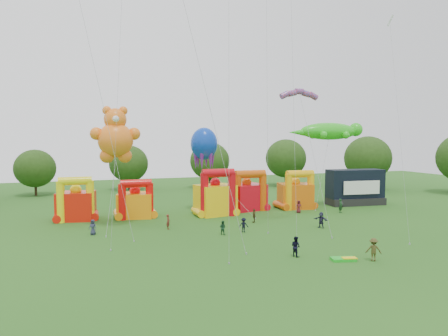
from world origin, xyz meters
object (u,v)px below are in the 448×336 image
object	(u,v)px
teddy_bear_kite	(114,159)
gecko_kite	(326,151)
bouncy_castle_2	(216,197)
spectator_4	(254,216)
bouncy_castle_0	(76,203)
stage_trailer	(355,187)
spectator_0	(93,227)
octopus_kite	(223,179)

from	to	relation	value
teddy_bear_kite	gecko_kite	distance (m)	30.82
gecko_kite	bouncy_castle_2	bearing A→B (deg)	-179.83
teddy_bear_kite	spectator_4	xyz separation A→B (m)	(16.46, -1.56, -7.20)
bouncy_castle_0	spectator_4	size ratio (longest dim) A/B	3.36
bouncy_castle_2	stage_trailer	xyz separation A→B (m)	(23.29, 1.40, 0.26)
bouncy_castle_0	spectator_4	bearing A→B (deg)	-21.80
bouncy_castle_2	spectator_4	world-z (taller)	bouncy_castle_2
bouncy_castle_0	stage_trailer	distance (m)	41.14
bouncy_castle_0	gecko_kite	xyz separation A→B (m)	(34.88, -2.12, 6.33)
spectator_0	spectator_4	size ratio (longest dim) A/B	0.99
bouncy_castle_2	spectator_0	xyz separation A→B (m)	(-15.86, -6.62, -1.60)
bouncy_castle_0	octopus_kite	distance (m)	19.27
stage_trailer	bouncy_castle_0	bearing A→B (deg)	178.93
bouncy_castle_0	teddy_bear_kite	xyz separation A→B (m)	(4.42, -6.79, 5.87)
bouncy_castle_2	teddy_bear_kite	world-z (taller)	teddy_bear_kite
octopus_kite	stage_trailer	bearing A→B (deg)	1.80
spectator_0	bouncy_castle_0	bearing A→B (deg)	126.60
bouncy_castle_0	stage_trailer	world-z (taller)	bouncy_castle_0
teddy_bear_kite	octopus_kite	bearing A→B (deg)	20.00
spectator_4	bouncy_castle_2	bearing A→B (deg)	-135.41
spectator_0	octopus_kite	bearing A→B (deg)	47.12
gecko_kite	spectator_0	xyz separation A→B (m)	(-32.90, -6.67, -7.66)
gecko_kite	spectator_0	world-z (taller)	gecko_kite
bouncy_castle_0	stage_trailer	bearing A→B (deg)	-1.07
bouncy_castle_0	spectator_0	distance (m)	9.11
bouncy_castle_0	spectator_0	world-z (taller)	bouncy_castle_0
stage_trailer	bouncy_castle_2	bearing A→B (deg)	-176.56
stage_trailer	octopus_kite	distance (m)	22.19
bouncy_castle_0	teddy_bear_kite	bearing A→B (deg)	-56.94
bouncy_castle_2	octopus_kite	distance (m)	2.70
stage_trailer	gecko_kite	bearing A→B (deg)	-167.83
teddy_bear_kite	spectator_4	size ratio (longest dim) A/B	8.44
bouncy_castle_0	teddy_bear_kite	world-z (taller)	teddy_bear_kite
bouncy_castle_2	octopus_kite	bearing A→B (deg)	30.19
stage_trailer	octopus_kite	size ratio (longest dim) A/B	0.76
octopus_kite	spectator_4	size ratio (longest dim) A/B	7.18
teddy_bear_kite	octopus_kite	world-z (taller)	teddy_bear_kite
bouncy_castle_0	spectator_4	world-z (taller)	bouncy_castle_0
stage_trailer	spectator_4	xyz separation A→B (m)	(-20.25, -7.58, -1.85)
teddy_bear_kite	spectator_0	distance (m)	7.86
bouncy_castle_2	spectator_4	xyz separation A→B (m)	(3.04, -6.18, -1.59)
bouncy_castle_2	spectator_0	distance (m)	17.26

